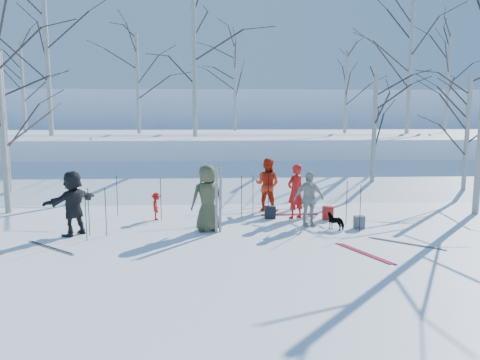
{
  "coord_description": "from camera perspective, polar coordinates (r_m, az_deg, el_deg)",
  "views": [
    {
      "loc": [
        -0.71,
        -12.75,
        3.43
      ],
      "look_at": [
        0.0,
        1.5,
        1.3
      ],
      "focal_mm": 35.0,
      "sensor_mm": 36.0,
      "label": 1
    }
  ],
  "objects": [
    {
      "name": "ski_pole_e",
      "position": [
        14.46,
        12.87,
        -2.73
      ],
      "size": [
        0.02,
        0.02,
        1.34
      ],
      "primitive_type": "cylinder",
      "color": "black",
      "rests_on": "ground"
    },
    {
      "name": "skier_olive_center",
      "position": [
        13.35,
        -3.99,
        -2.21
      ],
      "size": [
        1.07,
        0.86,
        1.91
      ],
      "primitive_type": "imported",
      "rotation": [
        0.0,
        0.0,
        3.44
      ],
      "color": "#43462A",
      "rests_on": "ground"
    },
    {
      "name": "backpack_dark",
      "position": [
        15.02,
        3.69,
        -3.94
      ],
      "size": [
        0.34,
        0.24,
        0.4
      ],
      "primitive_type": "cube",
      "color": "black",
      "rests_on": "ground"
    },
    {
      "name": "ski_pole_d",
      "position": [
        13.36,
        -16.05,
        -3.77
      ],
      "size": [
        0.02,
        0.02,
        1.34
      ],
      "primitive_type": "cylinder",
      "color": "black",
      "rests_on": "ground"
    },
    {
      "name": "ground",
      "position": [
        13.22,
        0.33,
        -6.55
      ],
      "size": [
        120.0,
        120.0,
        0.0
      ],
      "primitive_type": "plane",
      "color": "white",
      "rests_on": "ground"
    },
    {
      "name": "backpack_red",
      "position": [
        15.09,
        10.66,
        -3.98
      ],
      "size": [
        0.32,
        0.22,
        0.42
      ],
      "primitive_type": "cube",
      "color": "#A61B19",
      "rests_on": "ground"
    },
    {
      "name": "birch_plateau_d",
      "position": [
        28.63,
        -24.94,
        10.07
      ],
      "size": [
        3.96,
        3.96,
        4.81
      ],
      "primitive_type": null,
      "color": "silver",
      "rests_on": "snow_plateau"
    },
    {
      "name": "far_hill",
      "position": [
        50.77,
        -2.07,
        6.88
      ],
      "size": [
        90.0,
        30.0,
        6.0
      ],
      "primitive_type": "cube",
      "color": "white",
      "rests_on": "ground"
    },
    {
      "name": "birch_edge_e",
      "position": [
        19.78,
        16.02,
        5.24
      ],
      "size": [
        3.99,
        3.99,
        4.84
      ],
      "primitive_type": null,
      "color": "silver",
      "rests_on": "ground"
    },
    {
      "name": "ski_pole_b",
      "position": [
        13.51,
        -17.96,
        -3.72
      ],
      "size": [
        0.02,
        0.02,
        1.34
      ],
      "primitive_type": "cylinder",
      "color": "black",
      "rests_on": "ground"
    },
    {
      "name": "upright_ski_left",
      "position": [
        13.06,
        -2.88,
        -2.47
      ],
      "size": [
        0.1,
        0.16,
        1.9
      ],
      "primitive_type": "cube",
      "rotation": [
        0.07,
        0.0,
        0.17
      ],
      "color": "silver",
      "rests_on": "ground"
    },
    {
      "name": "snow_plateau",
      "position": [
        29.86,
        -1.49,
        3.83
      ],
      "size": [
        70.0,
        18.0,
        2.2
      ],
      "primitive_type": "cube",
      "color": "white",
      "rests_on": "ground"
    },
    {
      "name": "upright_ski_right",
      "position": [
        13.11,
        -2.41,
        -2.42
      ],
      "size": [
        0.1,
        0.23,
        1.89
      ],
      "primitive_type": "cube",
      "rotation": [
        0.1,
        0.0,
        0.14
      ],
      "color": "silver",
      "rests_on": "ground"
    },
    {
      "name": "ski_pole_a",
      "position": [
        13.78,
        14.45,
        -3.34
      ],
      "size": [
        0.02,
        0.02,
        1.34
      ],
      "primitive_type": "cylinder",
      "color": "black",
      "rests_on": "ground"
    },
    {
      "name": "dog",
      "position": [
        13.9,
        11.61,
        -4.94
      ],
      "size": [
        0.61,
        0.58,
        0.49
      ],
      "primitive_type": "imported",
      "rotation": [
        0.0,
        0.0,
        4.0
      ],
      "color": "black",
      "rests_on": "ground"
    },
    {
      "name": "birch_plateau_f",
      "position": [
        30.96,
        24.0,
        10.83
      ],
      "size": [
        4.63,
        4.63,
        5.75
      ],
      "primitive_type": null,
      "color": "silver",
      "rests_on": "snow_plateau"
    },
    {
      "name": "skier_grey_west",
      "position": [
        13.68,
        -19.68,
        -2.67
      ],
      "size": [
        1.4,
        1.67,
        1.8
      ],
      "primitive_type": "imported",
      "rotation": [
        0.0,
        0.0,
        4.1
      ],
      "color": "black",
      "rests_on": "ground"
    },
    {
      "name": "ski_pair_c",
      "position": [
        12.98,
        19.59,
        -7.3
      ],
      "size": [
        2.06,
        2.1,
        0.02
      ],
      "primitive_type": null,
      "rotation": [
        0.0,
        0.0,
        0.88
      ],
      "color": "silver",
      "rests_on": "ground"
    },
    {
      "name": "ski_pole_j",
      "position": [
        15.2,
        1.59,
        -1.98
      ],
      "size": [
        0.02,
        0.02,
        1.34
      ],
      "primitive_type": "cylinder",
      "color": "black",
      "rests_on": "ground"
    },
    {
      "name": "snow_ramp",
      "position": [
        20.03,
        -0.78,
        -0.93
      ],
      "size": [
        70.0,
        9.49,
        4.12
      ],
      "primitive_type": "cube",
      "rotation": [
        0.3,
        0.0,
        0.0
      ],
      "color": "white",
      "rests_on": "ground"
    },
    {
      "name": "ski_pair_a",
      "position": [
        15.62,
        6.06,
        -4.2
      ],
      "size": [
        0.37,
        1.92,
        0.02
      ],
      "primitive_type": null,
      "rotation": [
        0.0,
        0.0,
        1.62
      ],
      "color": "#A81829",
      "rests_on": "ground"
    },
    {
      "name": "birch_plateau_g",
      "position": [
        28.69,
        -0.63,
        11.2
      ],
      "size": [
        4.22,
        4.22,
        5.17
      ],
      "primitive_type": null,
      "color": "silver",
      "rests_on": "snow_plateau"
    },
    {
      "name": "birch_plateau_c",
      "position": [
        24.8,
        -22.46,
        13.65
      ],
      "size": [
        5.82,
        5.82,
        7.45
      ],
      "primitive_type": null,
      "color": "silver",
      "rests_on": "snow_plateau"
    },
    {
      "name": "skier_red_seated",
      "position": [
        14.99,
        -10.13,
        -3.17
      ],
      "size": [
        0.39,
        0.6,
        0.87
      ],
      "primitive_type": "imported",
      "rotation": [
        0.0,
        0.0,
        1.69
      ],
      "color": "red",
      "rests_on": "ground"
    },
    {
      "name": "ski_pole_i",
      "position": [
        13.01,
        -18.27,
        -4.19
      ],
      "size": [
        0.02,
        0.02,
        1.34
      ],
      "primitive_type": "cylinder",
      "color": "black",
      "rests_on": "ground"
    },
    {
      "name": "skier_redor_behind",
      "position": [
        16.04,
        3.35,
        -0.57
      ],
      "size": [
        1.1,
        1.02,
        1.82
      ],
      "primitive_type": "imported",
      "rotation": [
        0.0,
        0.0,
        2.67
      ],
      "color": "red",
      "rests_on": "ground"
    },
    {
      "name": "birch_plateau_h",
      "position": [
        22.24,
        -5.62,
        14.26
      ],
      "size": [
        5.47,
        5.47,
        6.96
      ],
      "primitive_type": null,
      "color": "silver",
      "rests_on": "snow_plateau"
    },
    {
      "name": "ski_pole_h",
      "position": [
        14.86,
        -9.63,
        -2.33
      ],
      "size": [
        0.02,
        0.02,
        1.34
      ],
      "primitive_type": "cylinder",
      "color": "black",
      "rests_on": "ground"
    },
    {
      "name": "ski_pole_c",
      "position": [
        15.07,
        0.19,
        -2.06
      ],
      "size": [
        0.02,
        0.02,
        1.34
      ],
      "primitive_type": "cylinder",
      "color": "black",
      "rests_on": "ground"
    },
    {
      "name": "ski_pair_b",
      "position": [
        11.83,
        14.9,
        -8.62
      ],
      "size": [
        1.65,
        2.05,
        0.02
      ],
      "primitive_type": null,
      "rotation": [
        0.0,
        0.0,
        0.43
      ],
      "color": "#A81829",
      "rests_on": "ground"
    },
    {
      "name": "birch_edge_a",
      "position": [
        17.33,
        -27.05,
        6.62
      ],
      "size": [
        5.0,
        5.0,
        6.29
      ],
      "primitive_type": null,
      "color": "silver",
      "rests_on": "ground"
    },
    {
      "name": "ski_pole_g",
      "position": [
        15.73,
        -14.75,
        -1.9
      ],
      "size": [
        0.02,
        0.02,
        1.34
      ],
      "primitive_type": "cylinder",
      "color": "black",
      "rests_on": "ground"
    },
    {
      "name": "birch_edge_d",
      "position": [
        19.7,
        -26.76,
        5.71
      ],
      "size": [
        4.5,
        4.5,
        5.57
      ],
      "primitive_type": null,
      "color": "silver",
      "rests_on": "ground"
    },
    {
      "name": "birch_plateau_b",
      "position": [
        25.85,
        -12.38,
        11.35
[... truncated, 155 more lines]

